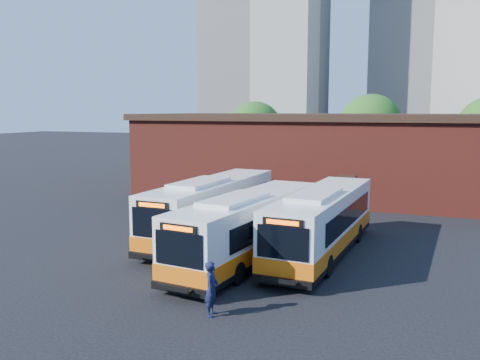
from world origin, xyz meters
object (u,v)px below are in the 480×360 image
at_px(bus_mideast, 249,230).
at_px(transit_worker, 212,289).
at_px(bus_east, 322,224).
at_px(bus_midwest, 212,210).

relative_size(bus_mideast, transit_worker, 6.31).
bearing_deg(bus_mideast, transit_worker, -74.16).
bearing_deg(bus_east, bus_mideast, -139.60).
relative_size(bus_mideast, bus_east, 0.99).
distance_m(bus_midwest, bus_east, 6.18).
height_order(bus_midwest, transit_worker, bus_midwest).
relative_size(bus_midwest, transit_worker, 6.51).
distance_m(bus_midwest, bus_mideast, 4.58).
bearing_deg(bus_mideast, bus_east, 43.83).
xyz_separation_m(bus_midwest, bus_mideast, (3.24, -3.24, -0.05)).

